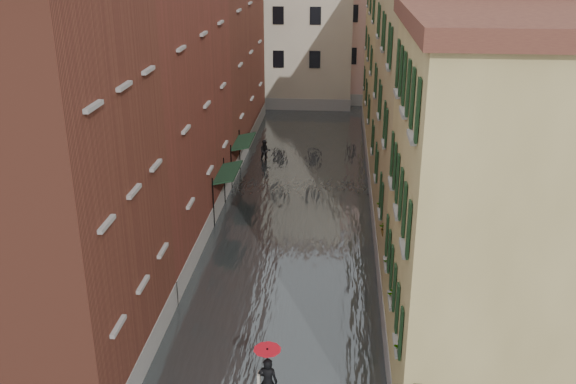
% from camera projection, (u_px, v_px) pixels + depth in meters
% --- Properties ---
extents(ground, '(120.00, 120.00, 0.00)m').
position_uv_depth(ground, '(273.00, 343.00, 23.27)').
color(ground, '#505052').
rests_on(ground, ground).
extents(floodwater, '(10.00, 60.00, 0.20)m').
position_uv_depth(floodwater, '(297.00, 204.00, 35.29)').
color(floodwater, '#43494A').
rests_on(floodwater, ground).
extents(building_left_near, '(6.00, 8.00, 13.00)m').
position_uv_depth(building_left_near, '(36.00, 191.00, 19.57)').
color(building_left_near, brown).
rests_on(building_left_near, ground).
extents(building_left_mid, '(6.00, 14.00, 12.50)m').
position_uv_depth(building_left_mid, '(143.00, 110.00, 29.87)').
color(building_left_mid, maroon).
rests_on(building_left_mid, ground).
extents(building_left_far, '(6.00, 16.00, 14.00)m').
position_uv_depth(building_left_far, '(206.00, 45.00, 43.51)').
color(building_left_far, brown).
rests_on(building_left_far, ground).
extents(building_right_near, '(6.00, 8.00, 11.50)m').
position_uv_depth(building_right_near, '(501.00, 229.00, 18.77)').
color(building_right_near, '#9E8B51').
rests_on(building_right_near, ground).
extents(building_right_mid, '(6.00, 14.00, 13.00)m').
position_uv_depth(building_right_mid, '(448.00, 111.00, 28.70)').
color(building_right_mid, '#9D8F5F').
rests_on(building_right_mid, ground).
extents(building_right_far, '(6.00, 16.00, 11.50)m').
position_uv_depth(building_right_far, '(413.00, 67.00, 42.89)').
color(building_right_far, '#9E8B51').
rests_on(building_right_far, ground).
extents(building_end_cream, '(12.00, 9.00, 13.00)m').
position_uv_depth(building_end_cream, '(283.00, 27.00, 56.37)').
color(building_end_cream, beige).
rests_on(building_end_cream, ground).
extents(building_end_pink, '(10.00, 9.00, 12.00)m').
position_uv_depth(building_end_pink, '(385.00, 31.00, 57.71)').
color(building_end_pink, tan).
rests_on(building_end_pink, ground).
extents(awning_near, '(1.09, 3.18, 2.80)m').
position_uv_depth(awning_near, '(227.00, 174.00, 32.88)').
color(awning_near, black).
rests_on(awning_near, ground).
extents(awning_far, '(1.09, 3.19, 2.80)m').
position_uv_depth(awning_far, '(243.00, 143.00, 37.92)').
color(awning_far, black).
rests_on(awning_far, ground).
extents(window_planters, '(0.59, 11.01, 0.84)m').
position_uv_depth(window_planters, '(392.00, 254.00, 22.18)').
color(window_planters, brown).
rests_on(window_planters, ground).
extents(pedestrian_main, '(0.86, 0.86, 2.06)m').
position_uv_depth(pedestrian_main, '(268.00, 373.00, 19.76)').
color(pedestrian_main, black).
rests_on(pedestrian_main, ground).
extents(pedestrian_far, '(0.85, 0.74, 1.50)m').
position_uv_depth(pedestrian_far, '(265.00, 151.00, 41.95)').
color(pedestrian_far, black).
rests_on(pedestrian_far, ground).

